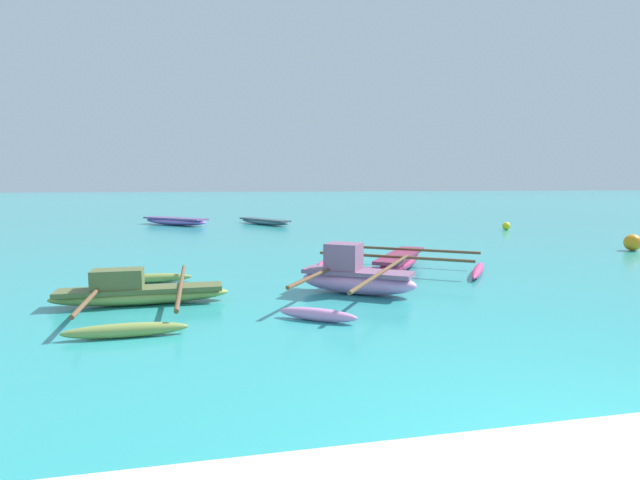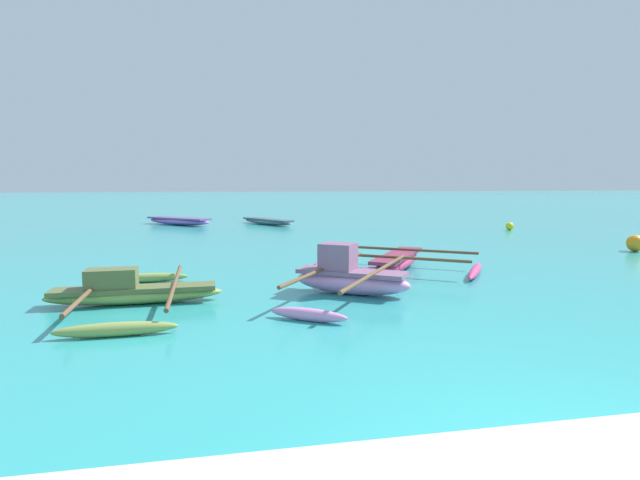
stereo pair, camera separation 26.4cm
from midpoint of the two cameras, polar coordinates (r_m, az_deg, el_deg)
The scene contains 7 objects.
moored_boat_0 at distance 26.24m, azimuth -16.48°, elevation 2.11°, with size 3.62×3.39×0.37m.
moored_boat_1 at distance 12.34m, azimuth 8.55°, elevation -2.41°, with size 4.34×3.87×0.45m.
moored_boat_2 at distance 9.58m, azimuth 3.27°, elevation -4.25°, with size 3.44×4.28×0.96m.
moored_boat_3 at distance 25.64m, azimuth -6.66°, elevation 2.14°, with size 2.56×3.64×0.29m.
moored_boat_4 at distance 9.34m, azimuth -20.87°, elevation -5.65°, with size 3.01×4.13×0.63m.
mooring_buoy_0 at distance 24.02m, azimuth 20.22°, elevation 1.51°, with size 0.35×0.35×0.35m.
mooring_buoy_1 at distance 18.34m, azimuth 31.79°, elevation -0.25°, with size 0.52×0.52×0.52m.
Camera 1 is at (-2.92, -2.48, 2.11)m, focal length 28.00 mm.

